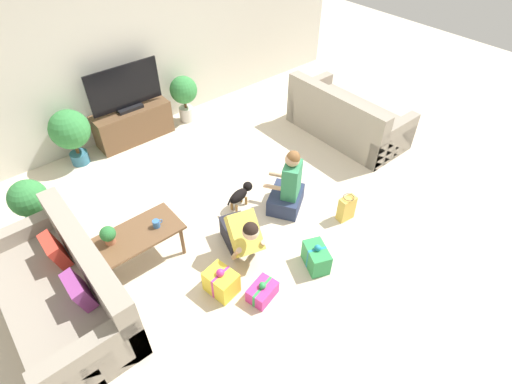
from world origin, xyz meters
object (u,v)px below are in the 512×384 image
(potted_plant_corner_left, at_px, (32,205))
(person_kneeling, at_px, (242,234))
(sofa_left, at_px, (65,293))
(gift_box_a, at_px, (262,291))
(tabletop_plant, at_px, (108,235))
(potted_plant_back_left, at_px, (70,131))
(coffee_table, at_px, (136,238))
(gift_box_b, at_px, (316,257))
(tv_console, at_px, (133,124))
(dog, at_px, (241,194))
(gift_box_c, at_px, (221,282))
(tv, at_px, (125,91))
(person_sitting, at_px, (288,188))
(potted_plant_back_right, at_px, (184,93))
(sofa_right, at_px, (346,119))
(gift_bag_a, at_px, (346,208))
(mug, at_px, (157,224))

(potted_plant_corner_left, relative_size, person_kneeling, 1.02)
(sofa_left, relative_size, potted_plant_corner_left, 2.32)
(gift_box_a, relative_size, tabletop_plant, 1.64)
(potted_plant_back_left, bearing_deg, person_kneeling, -74.81)
(coffee_table, relative_size, gift_box_b, 2.47)
(potted_plant_back_left, bearing_deg, gift_box_b, -69.93)
(tv_console, relative_size, dog, 2.52)
(gift_box_c, bearing_deg, tv, 78.70)
(gift_box_b, bearing_deg, tv, 95.87)
(person_sitting, distance_m, gift_box_a, 1.48)
(potted_plant_back_left, relative_size, gift_box_b, 2.13)
(gift_box_a, xyz_separation_m, gift_box_b, (0.75, -0.07, 0.05))
(sofa_left, height_order, coffee_table, sofa_left)
(potted_plant_back_right, xyz_separation_m, gift_box_c, (-1.62, -3.26, -0.37))
(person_kneeling, height_order, dog, person_kneeling)
(tabletop_plant, bearing_deg, sofa_right, 2.73)
(coffee_table, bearing_deg, gift_box_a, -58.41)
(sofa_left, distance_m, gift_bag_a, 3.40)
(sofa_right, relative_size, tv_console, 1.57)
(tv_console, bearing_deg, person_sitting, -73.86)
(tv, bearing_deg, potted_plant_back_left, -177.02)
(coffee_table, distance_m, potted_plant_back_right, 3.15)
(gift_box_b, xyz_separation_m, gift_bag_a, (0.86, 0.29, 0.03))
(potted_plant_back_right, distance_m, gift_box_b, 3.74)
(gift_box_b, bearing_deg, gift_box_a, 174.56)
(coffee_table, distance_m, tabletop_plant, 0.32)
(mug, bearing_deg, dog, 2.91)
(person_sitting, relative_size, mug, 7.71)
(sofa_right, bearing_deg, potted_plant_corner_left, 78.53)
(sofa_left, bearing_deg, dog, 93.15)
(sofa_right, bearing_deg, gift_box_c, 109.23)
(sofa_left, distance_m, person_sitting, 2.85)
(sofa_right, xyz_separation_m, tv_console, (-2.73, 2.13, -0.03))
(coffee_table, distance_m, gift_box_b, 2.05)
(person_kneeling, relative_size, mug, 6.72)
(coffee_table, height_order, gift_box_a, coffee_table)
(potted_plant_back_right, relative_size, potted_plant_corner_left, 0.98)
(gift_box_b, bearing_deg, coffee_table, 138.85)
(potted_plant_corner_left, height_order, gift_bag_a, potted_plant_corner_left)
(sofa_left, xyz_separation_m, tv, (2.02, 2.50, 0.56))
(coffee_table, relative_size, person_sitting, 1.11)
(tv, xyz_separation_m, person_kneeling, (-0.15, -3.03, -0.54))
(potted_plant_back_left, bearing_deg, tv_console, 2.98)
(person_kneeling, xyz_separation_m, mug, (-0.74, 0.59, 0.19))
(person_sitting, distance_m, gift_box_c, 1.57)
(sofa_left, xyz_separation_m, gift_box_b, (2.41, -1.23, -0.16))
(gift_box_b, bearing_deg, potted_plant_back_left, 110.07)
(tv_console, height_order, tabletop_plant, tabletop_plant)
(sofa_right, xyz_separation_m, gift_box_a, (-3.10, -1.53, -0.22))
(tv_console, bearing_deg, potted_plant_back_right, -2.98)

